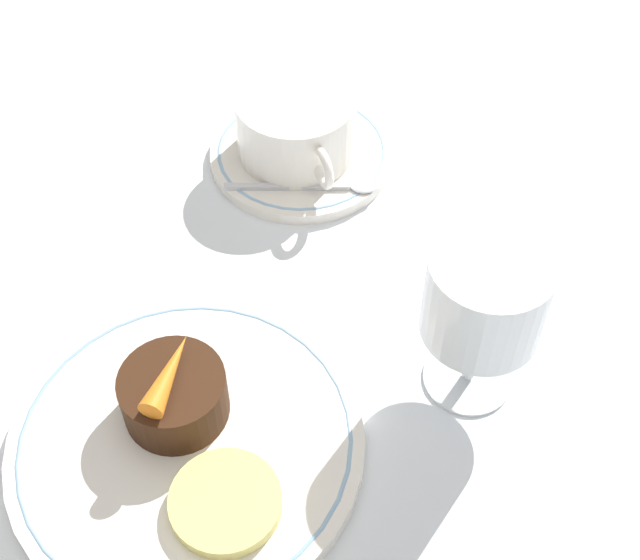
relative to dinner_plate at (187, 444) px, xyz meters
The scene contains 9 objects.
ground_plane 0.05m from the dinner_plate, 119.28° to the left, with size 3.00×3.00×0.00m, color white.
dinner_plate is the anchor object (origin of this frame).
saucer 0.29m from the dinner_plate, 143.92° to the left, with size 0.15×0.15×0.01m.
coffee_cup 0.29m from the dinner_plate, 144.66° to the left, with size 0.12×0.10×0.05m.
spoon 0.25m from the dinner_plate, 138.18° to the left, with size 0.06×0.12×0.00m.
wine_glass 0.21m from the dinner_plate, 84.52° to the left, with size 0.08×0.08×0.12m.
dessert_cake 0.04m from the dinner_plate, behind, with size 0.07×0.07×0.04m.
carrot_garnish 0.06m from the dinner_plate, behind, with size 0.06×0.05×0.02m.
pineapple_slice 0.06m from the dinner_plate, 10.50° to the left, with size 0.07×0.07×0.01m.
Camera 1 is at (0.32, -0.07, 0.52)m, focal length 50.00 mm.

